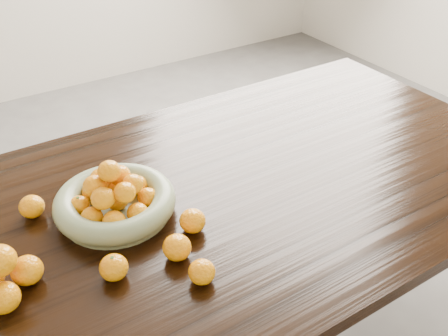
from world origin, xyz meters
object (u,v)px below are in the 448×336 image
loose_orange_0 (114,267)px  dining_table (205,221)px  fruit_bowl (115,200)px  orange_pyramid (4,276)px

loose_orange_0 → dining_table: bearing=25.5°
dining_table → loose_orange_0: (-0.31, -0.15, 0.12)m
fruit_bowl → dining_table: bearing=-13.7°
dining_table → fruit_bowl: (-0.23, 0.05, 0.13)m
fruit_bowl → loose_orange_0: 0.22m
fruit_bowl → orange_pyramid: size_ratio=2.10×
loose_orange_0 → fruit_bowl: bearing=67.0°
fruit_bowl → orange_pyramid: bearing=-156.8°
orange_pyramid → dining_table: bearing=7.6°
orange_pyramid → loose_orange_0: bearing=-21.5°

